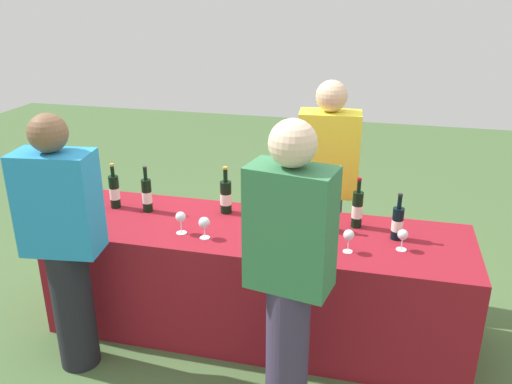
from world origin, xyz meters
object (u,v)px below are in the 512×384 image
Objects in this scene: wine_bottle_3 at (271,207)px; guest_0 at (64,241)px; wine_bottle_2 at (226,197)px; wine_bottle_4 at (296,207)px; wine_glass_2 at (349,236)px; wine_glass_1 at (204,223)px; guest_1 at (289,272)px; wine_bottle_0 at (115,191)px; wine_bottle_1 at (147,195)px; wine_glass_0 at (181,218)px; server_pouring at (327,185)px; wine_glass_3 at (403,236)px; wine_bottle_5 at (322,213)px; wine_bottle_6 at (357,209)px; wine_bottle_7 at (397,223)px.

guest_0 is at bearing -146.78° from wine_bottle_3.
wine_bottle_2 reaches higher than wine_bottle_4.
wine_glass_1 is at bearing -178.23° from wine_glass_2.
wine_bottle_4 is 0.87m from guest_1.
wine_bottle_1 is (0.24, -0.01, -0.00)m from wine_bottle_0.
wine_glass_0 reaches higher than wine_glass_1.
wine_glass_2 is at bearing -26.80° from wine_bottle_3.
wine_glass_2 is (0.86, 0.03, 0.00)m from wine_glass_1.
server_pouring is at bearing 99.69° from guest_1.
wine_bottle_5 is at bearing 161.67° from wine_glass_3.
wine_bottle_4 is at bearing 33.25° from wine_glass_1.
wine_glass_1 is (-0.88, -0.38, -0.02)m from wine_bottle_6.
wine_bottle_6 is 1.11m from wine_glass_0.
wine_bottle_5 is at bearing 125.77° from wine_glass_2.
wine_bottle_1 is 0.20× the size of guest_0.
wine_bottle_5 is at bearing 177.55° from wine_bottle_7.
guest_1 reaches higher than wine_bottle_6.
wine_bottle_6 reaches higher than wine_bottle_5.
guest_0 is at bearing -141.31° from wine_glass_0.
wine_bottle_5 is 0.19× the size of guest_1.
wine_bottle_1 is at bearing -178.05° from wine_bottle_4.
wine_bottle_4 is 2.26× the size of wine_glass_0.
wine_bottle_1 is 1.40m from guest_1.
guest_0 reaches higher than wine_bottle_2.
wine_bottle_5 is 1.06× the size of wine_bottle_7.
wine_bottle_3 is 0.20× the size of guest_1.
wine_bottle_7 is 0.36m from wine_glass_2.
wine_glass_1 is (-0.67, -0.29, -0.01)m from wine_bottle_5.
wine_bottle_1 is 0.72m from guest_0.
wine_bottle_5 reaches higher than wine_bottle_7.
wine_bottle_1 is 2.30× the size of wine_glass_1.
wine_bottle_2 is 0.35m from wine_bottle_3.
wine_bottle_2 is 0.67m from wine_bottle_5.
wine_glass_1 is at bearing -166.60° from wine_bottle_7.
wine_bottle_1 is 0.96× the size of wine_bottle_6.
wine_bottle_7 is at bearing -6.72° from wine_bottle_2.
wine_bottle_3 is at bearing -19.07° from wine_bottle_2.
wine_bottle_0 is at bearing -172.87° from wine_bottle_2.
wine_bottle_1 is 1.01m from wine_bottle_4.
wine_bottle_2 is at bearing 11.30° from wine_bottle_1.
server_pouring is at bearing 127.64° from wine_glass_3.
guest_0 reaches higher than wine_bottle_1.
wine_bottle_5 is at bearing -0.64° from wine_bottle_0.
wine_glass_0 reaches higher than wine_glass_3.
wine_bottle_1 is 1.68m from wine_glass_3.
wine_bottle_2 is 0.50m from wine_bottle_4.
wine_bottle_5 is (1.18, -0.01, -0.01)m from wine_bottle_1.
wine_glass_2 is 1.62m from guest_0.
wine_bottle_1 is at bearing 179.06° from wine_bottle_7.
wine_glass_0 is 1.04× the size of wine_glass_1.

